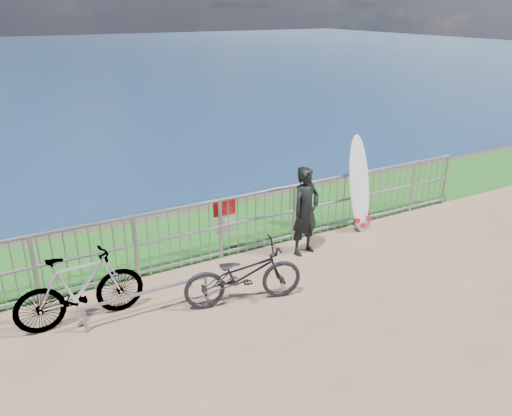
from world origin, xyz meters
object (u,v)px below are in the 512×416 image
surfboard (359,187)px  bicycle_near (243,274)px  surfer (306,211)px  bicycle_far (80,288)px

surfboard → bicycle_near: (-3.20, -1.28, -0.41)m
surfer → bicycle_near: bearing=-163.4°
surfboard → bicycle_far: (-5.41, -0.64, -0.34)m
surfer → bicycle_near: 1.97m
surfer → surfboard: bearing=2.1°
surfboard → bicycle_far: 5.46m
bicycle_near → bicycle_far: bearing=86.0°
bicycle_near → bicycle_far: (-2.21, 0.64, 0.06)m
surfboard → bicycle_far: surfboard is taller
surfer → bicycle_far: size_ratio=0.91×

